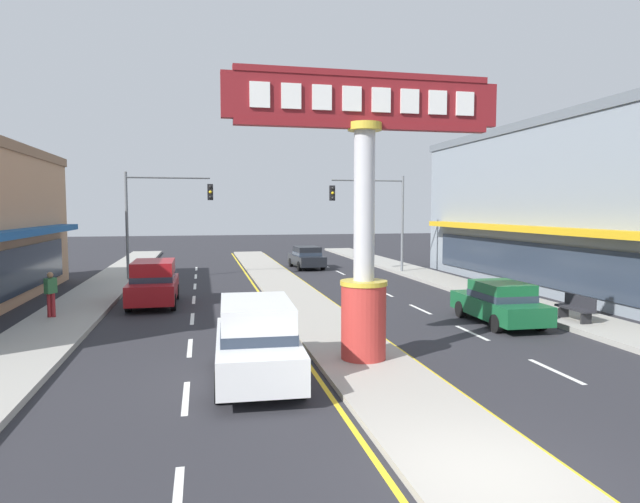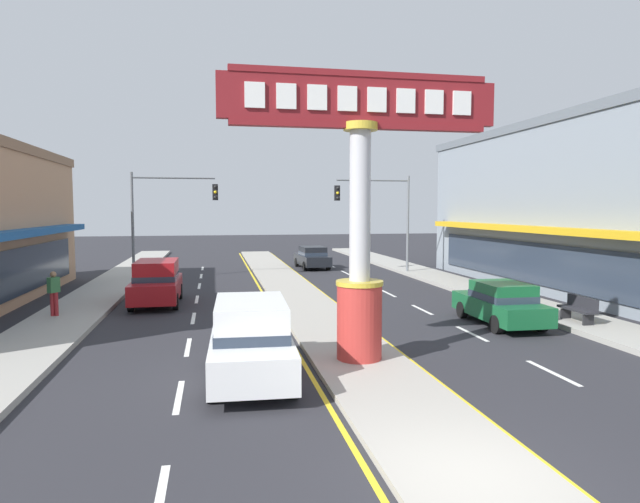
% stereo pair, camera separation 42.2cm
% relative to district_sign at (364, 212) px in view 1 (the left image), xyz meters
% --- Properties ---
extents(ground_plane, '(160.00, 160.00, 0.00)m').
position_rel_district_sign_xyz_m(ground_plane, '(-0.00, -6.54, -4.04)').
color(ground_plane, '#28282D').
extents(median_strip, '(2.55, 52.00, 0.14)m').
position_rel_district_sign_xyz_m(median_strip, '(-0.00, 11.46, -3.97)').
color(median_strip, '#A39E93').
rests_on(median_strip, ground).
extents(sidewalk_left, '(2.59, 60.00, 0.18)m').
position_rel_district_sign_xyz_m(sidewalk_left, '(-9.17, 9.46, -3.95)').
color(sidewalk_left, '#9E9B93').
rests_on(sidewalk_left, ground).
extents(sidewalk_right, '(2.59, 60.00, 0.18)m').
position_rel_district_sign_xyz_m(sidewalk_right, '(9.17, 9.46, -3.95)').
color(sidewalk_right, '#9E9B93').
rests_on(sidewalk_right, ground).
extents(lane_markings, '(9.29, 52.00, 0.01)m').
position_rel_district_sign_xyz_m(lane_markings, '(0.00, 10.11, -4.03)').
color(lane_markings, silver).
rests_on(lane_markings, ground).
extents(district_sign, '(7.34, 1.26, 7.50)m').
position_rel_district_sign_xyz_m(district_sign, '(0.00, 0.00, 0.00)').
color(district_sign, '#B7332D').
rests_on(district_sign, median_strip).
extents(storefront_right, '(8.85, 24.37, 8.52)m').
position_rel_district_sign_xyz_m(storefront_right, '(15.44, 9.98, 0.22)').
color(storefront_right, gray).
rests_on(storefront_right, ground).
extents(traffic_light_left_side, '(4.86, 0.46, 6.20)m').
position_rel_district_sign_xyz_m(traffic_light_left_side, '(-6.51, 18.43, 0.21)').
color(traffic_light_left_side, slate).
rests_on(traffic_light_left_side, ground).
extents(traffic_light_right_side, '(4.86, 0.46, 6.20)m').
position_rel_district_sign_xyz_m(traffic_light_right_side, '(6.51, 18.86, 0.21)').
color(traffic_light_right_side, slate).
rests_on(traffic_light_right_side, ground).
extents(sedan_near_right_lane, '(2.01, 4.39, 1.53)m').
position_rel_district_sign_xyz_m(sedan_near_right_lane, '(2.93, 23.29, -3.25)').
color(sedan_near_right_lane, black).
rests_on(sedan_near_right_lane, ground).
extents(suv_far_right_lane, '(1.97, 4.60, 1.90)m').
position_rel_district_sign_xyz_m(suv_far_right_lane, '(-6.22, 10.46, -3.05)').
color(suv_far_right_lane, maroon).
rests_on(suv_far_right_lane, ground).
extents(sedan_near_left_lane, '(1.91, 4.34, 1.53)m').
position_rel_district_sign_xyz_m(sedan_near_left_lane, '(6.22, 3.77, -3.25)').
color(sedan_near_left_lane, '#14562D').
rests_on(sedan_near_left_lane, ground).
extents(suv_mid_left_lane, '(2.11, 4.67, 1.90)m').
position_rel_district_sign_xyz_m(suv_mid_left_lane, '(-2.92, -0.76, -3.05)').
color(suv_mid_left_lane, white).
rests_on(suv_mid_left_lane, ground).
extents(street_bench, '(0.48, 1.60, 0.88)m').
position_rel_district_sign_xyz_m(street_bench, '(8.74, 2.95, -3.39)').
color(street_bench, '#232328').
rests_on(street_bench, sidewalk_right).
extents(pedestrian_near_kerb, '(0.41, 0.45, 1.65)m').
position_rel_district_sign_xyz_m(pedestrian_near_kerb, '(-9.59, 7.59, -2.92)').
color(pedestrian_near_kerb, maroon).
rests_on(pedestrian_near_kerb, sidewalk_left).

